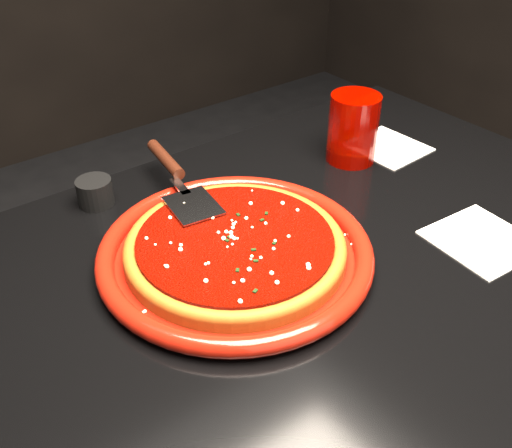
# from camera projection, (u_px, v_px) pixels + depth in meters

# --- Properties ---
(table) EXTENTS (1.20, 0.80, 0.75)m
(table) POSITION_uv_depth(u_px,v_px,m) (288.00, 431.00, 1.02)
(table) COLOR black
(table) RESTS_ON floor
(plate) EXTENTS (0.44, 0.44, 0.03)m
(plate) POSITION_uv_depth(u_px,v_px,m) (235.00, 252.00, 0.81)
(plate) COLOR maroon
(plate) RESTS_ON table
(pizza_crust) EXTENTS (0.35, 0.35, 0.02)m
(pizza_crust) POSITION_uv_depth(u_px,v_px,m) (235.00, 249.00, 0.81)
(pizza_crust) COLOR brown
(pizza_crust) RESTS_ON plate
(pizza_crust_rim) EXTENTS (0.35, 0.35, 0.02)m
(pizza_crust_rim) POSITION_uv_depth(u_px,v_px,m) (235.00, 245.00, 0.80)
(pizza_crust_rim) COLOR brown
(pizza_crust_rim) RESTS_ON plate
(pizza_sauce) EXTENTS (0.31, 0.31, 0.01)m
(pizza_sauce) POSITION_uv_depth(u_px,v_px,m) (235.00, 242.00, 0.80)
(pizza_sauce) COLOR #670600
(pizza_sauce) RESTS_ON plate
(parmesan_dusting) EXTENTS (0.27, 0.27, 0.01)m
(parmesan_dusting) POSITION_uv_depth(u_px,v_px,m) (235.00, 237.00, 0.80)
(parmesan_dusting) COLOR #F5EBC1
(parmesan_dusting) RESTS_ON plate
(basil_flecks) EXTENTS (0.25, 0.25, 0.00)m
(basil_flecks) POSITION_uv_depth(u_px,v_px,m) (235.00, 238.00, 0.80)
(basil_flecks) COLOR black
(basil_flecks) RESTS_ON plate
(pizza_server) EXTENTS (0.12, 0.30, 0.02)m
(pizza_server) POSITION_uv_depth(u_px,v_px,m) (179.00, 178.00, 0.91)
(pizza_server) COLOR #ACAEB3
(pizza_server) RESTS_ON plate
(cup) EXTENTS (0.11, 0.11, 0.13)m
(cup) POSITION_uv_depth(u_px,v_px,m) (353.00, 128.00, 1.03)
(cup) COLOR #770300
(cup) RESTS_ON table
(napkin_a) EXTENTS (0.15, 0.15, 0.00)m
(napkin_a) POSITION_uv_depth(u_px,v_px,m) (482.00, 240.00, 0.85)
(napkin_a) COLOR white
(napkin_a) RESTS_ON table
(napkin_b) EXTENTS (0.13, 0.14, 0.00)m
(napkin_b) POSITION_uv_depth(u_px,v_px,m) (388.00, 147.00, 1.10)
(napkin_b) COLOR white
(napkin_b) RESTS_ON table
(ramekin) EXTENTS (0.07, 0.07, 0.04)m
(ramekin) POSITION_uv_depth(u_px,v_px,m) (95.00, 192.00, 0.93)
(ramekin) COLOR black
(ramekin) RESTS_ON table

